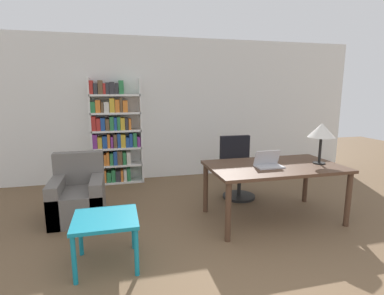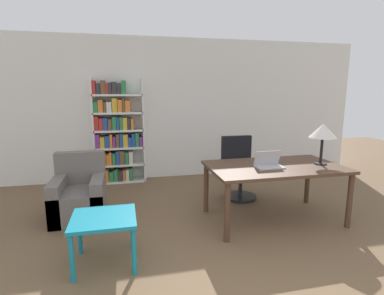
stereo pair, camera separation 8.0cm
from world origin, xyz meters
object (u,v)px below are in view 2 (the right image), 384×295
Objects in this scene: side_table_blue at (104,223)px; armchair at (80,196)px; bookshelf at (116,134)px; laptop at (269,164)px; desk at (275,172)px; office_chair at (239,170)px; table_lamp at (323,132)px.

armchair reaches higher than side_table_blue.
bookshelf is (0.49, 1.49, 0.64)m from armchair.
laptop is 0.57× the size of side_table_blue.
office_chair reaches higher than desk.
bookshelf reaches higher than armchair.
desk reaches higher than side_table_blue.
office_chair is at bearing 89.79° from laptop.
laptop is at bearing 14.86° from side_table_blue.
side_table_blue is at bearing -142.81° from office_chair.
office_chair is at bearing 5.73° from armchair.
bookshelf reaches higher than office_chair.
bookshelf is at bearing 147.24° from office_chair.
desk is at bearing -82.78° from office_chair.
armchair reaches higher than desk.
laptop is 0.18× the size of bookshelf.
table_lamp reaches higher than armchair.
desk is 3.01m from bookshelf.
table_lamp is at bearing -53.10° from office_chair.
table_lamp is 3.52m from bookshelf.
office_chair is 2.54m from side_table_blue.
side_table_blue is (-2.14, -0.60, -0.24)m from desk.
office_chair reaches higher than laptop.
side_table_blue is at bearing -91.70° from bookshelf.
office_chair is 1.15× the size of armchair.
bookshelf is (-1.94, 2.25, 0.12)m from laptop.
armchair is 0.44× the size of bookshelf.
desk is at bearing 174.38° from table_lamp.
table_lamp reaches higher than side_table_blue.
table_lamp is at bearing 10.93° from side_table_blue.
bookshelf reaches higher than table_lamp.
desk is 2.67m from armchair.
office_chair is at bearing -32.76° from bookshelf.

